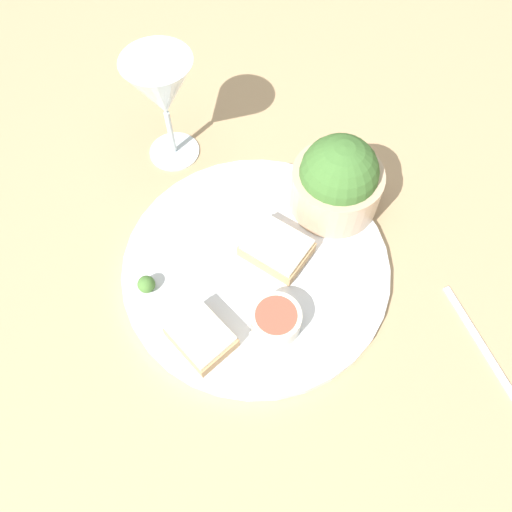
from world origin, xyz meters
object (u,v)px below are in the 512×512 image
object	(u,v)px
salad_bowl	(337,181)
cheese_toast_near	(277,248)
cheese_toast_far	(201,337)
wine_glass	(162,91)
fork	(491,358)
sauce_ramekin	(276,319)

from	to	relation	value
salad_bowl	cheese_toast_near	xyz separation A→B (m)	(0.05, -0.10, -0.04)
cheese_toast_far	wine_glass	world-z (taller)	wine_glass
salad_bowl	cheese_toast_far	bearing A→B (deg)	-59.45
salad_bowl	cheese_toast_far	size ratio (longest dim) A/B	1.36
cheese_toast_far	fork	bearing A→B (deg)	67.73
sauce_ramekin	cheese_toast_near	xyz separation A→B (m)	(-0.09, 0.04, -0.00)
cheese_toast_far	wine_glass	distance (m)	0.32
cheese_toast_near	fork	distance (m)	0.29
cheese_toast_near	fork	xyz separation A→B (m)	(0.21, 0.19, -0.02)
wine_glass	fork	bearing A→B (deg)	32.19
wine_glass	salad_bowl	bearing A→B (deg)	46.65
salad_bowl	fork	bearing A→B (deg)	19.24
cheese_toast_far	wine_glass	bearing A→B (deg)	171.81
cheese_toast_near	wine_glass	xyz separation A→B (m)	(-0.22, -0.08, 0.09)
salad_bowl	sauce_ramekin	distance (m)	0.20
fork	sauce_ramekin	bearing A→B (deg)	-117.75
cheese_toast_far	fork	xyz separation A→B (m)	(0.13, 0.32, -0.02)
sauce_ramekin	cheese_toast_far	xyz separation A→B (m)	(-0.01, -0.09, -0.00)
salad_bowl	fork	world-z (taller)	salad_bowl
salad_bowl	wine_glass	bearing A→B (deg)	-133.35
cheese_toast_far	cheese_toast_near	bearing A→B (deg)	123.71
cheese_toast_far	fork	size ratio (longest dim) A/B	0.44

